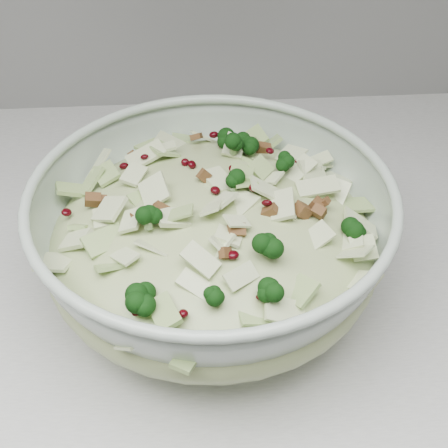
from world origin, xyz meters
name	(u,v)px	position (x,y,z in m)	size (l,w,h in m)	color
mixing_bowl	(212,241)	(-0.67, 1.60, 0.97)	(0.43, 0.43, 0.13)	#ACBDAD
salad	(212,224)	(-0.67, 1.60, 0.99)	(0.43, 0.43, 0.13)	#B4BE82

